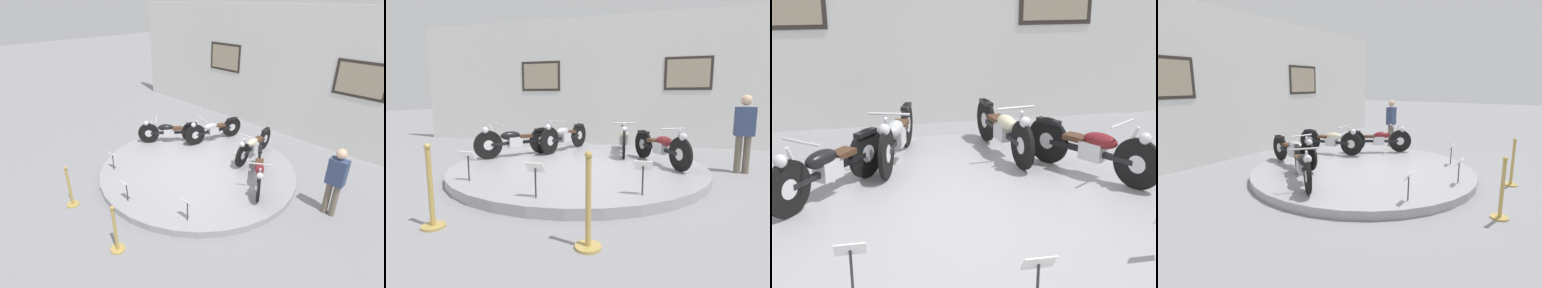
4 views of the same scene
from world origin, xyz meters
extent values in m
plane|color=gray|center=(0.00, 0.00, 0.00)|extent=(60.00, 60.00, 0.00)
cylinder|color=#99999E|center=(0.00, 0.00, 0.08)|extent=(5.19, 5.19, 0.16)
cube|color=silver|center=(0.00, 4.00, 2.07)|extent=(14.00, 0.20, 4.14)
cube|color=#2D2823|center=(-2.40, 3.89, 2.28)|extent=(1.40, 0.02, 1.00)
cube|color=tan|center=(-2.40, 3.88, 2.28)|extent=(1.24, 0.02, 0.84)
cube|color=#2D2823|center=(2.40, 3.89, 2.28)|extent=(1.40, 0.02, 1.00)
cube|color=tan|center=(2.40, 3.88, 2.28)|extent=(1.24, 0.02, 0.84)
cylinder|color=black|center=(-2.08, -0.06, 0.49)|extent=(0.46, 0.53, 0.65)
cylinder|color=silver|center=(-2.08, -0.06, 0.49)|extent=(0.20, 0.21, 0.23)
cylinder|color=black|center=(-1.21, 0.96, 0.49)|extent=(0.46, 0.53, 0.65)
cylinder|color=silver|center=(-1.21, 0.96, 0.49)|extent=(0.20, 0.21, 0.23)
cube|color=black|center=(-1.65, 0.45, 0.49)|extent=(0.86, 0.99, 0.07)
cube|color=silver|center=(-1.67, 0.42, 0.51)|extent=(0.36, 0.37, 0.24)
ellipsoid|color=black|center=(-1.74, 0.34, 0.67)|extent=(0.48, 0.51, 0.20)
cube|color=#472D1E|center=(-1.50, 0.62, 0.63)|extent=(0.36, 0.37, 0.07)
cube|color=black|center=(-1.21, 0.96, 0.76)|extent=(0.31, 0.34, 0.06)
cylinder|color=silver|center=(-1.99, 0.05, 0.69)|extent=(0.20, 0.22, 0.54)
cylinder|color=silver|center=(-1.92, 0.13, 0.95)|extent=(0.43, 0.37, 0.03)
sphere|color=silver|center=(-2.12, -0.11, 0.83)|extent=(0.15, 0.15, 0.15)
cylinder|color=black|center=(-0.96, 0.87, 0.50)|extent=(0.25, 0.65, 0.67)
cylinder|color=silver|center=(-0.96, 0.87, 0.50)|extent=(0.13, 0.24, 0.23)
cylinder|color=black|center=(-0.57, 2.16, 0.50)|extent=(0.25, 0.65, 0.67)
cylinder|color=silver|center=(-0.57, 2.16, 0.50)|extent=(0.13, 0.24, 0.23)
cube|color=black|center=(-0.77, 1.51, 0.50)|extent=(0.43, 1.21, 0.07)
cube|color=silver|center=(-0.78, 1.48, 0.52)|extent=(0.28, 0.36, 0.24)
ellipsoid|color=#B2B5BA|center=(-0.81, 1.38, 0.68)|extent=(0.35, 0.52, 0.20)
cube|color=#472D1E|center=(-0.70, 1.72, 0.64)|extent=(0.28, 0.36, 0.07)
cube|color=black|center=(-0.57, 2.16, 0.78)|extent=(0.20, 0.37, 0.06)
cylinder|color=silver|center=(-0.92, 1.01, 0.70)|extent=(0.12, 0.25, 0.54)
cylinder|color=silver|center=(-0.89, 1.11, 0.96)|extent=(0.53, 0.19, 0.03)
sphere|color=silver|center=(-0.98, 0.81, 0.84)|extent=(0.15, 0.15, 0.15)
cylinder|color=black|center=(0.85, 0.84, 0.50)|extent=(0.14, 0.66, 0.66)
cylinder|color=silver|center=(0.85, 0.84, 0.50)|extent=(0.09, 0.24, 0.23)
cylinder|color=black|center=(0.68, 2.18, 0.50)|extent=(0.14, 0.66, 0.66)
cylinder|color=silver|center=(0.68, 2.18, 0.50)|extent=(0.09, 0.24, 0.23)
cube|color=black|center=(0.77, 1.51, 0.50)|extent=(0.23, 1.24, 0.07)
cube|color=silver|center=(0.77, 1.47, 0.52)|extent=(0.24, 0.34, 0.24)
ellipsoid|color=beige|center=(0.78, 1.37, 0.68)|extent=(0.28, 0.50, 0.20)
cube|color=#472D1E|center=(0.74, 1.73, 0.64)|extent=(0.24, 0.34, 0.07)
cube|color=black|center=(0.68, 2.18, 0.78)|extent=(0.15, 0.37, 0.06)
cylinder|color=silver|center=(0.83, 0.99, 0.70)|extent=(0.08, 0.25, 0.54)
cylinder|color=silver|center=(0.82, 1.10, 0.96)|extent=(0.54, 0.10, 0.03)
sphere|color=silver|center=(0.86, 0.78, 0.84)|extent=(0.15, 0.15, 0.15)
cylinder|color=black|center=(2.02, -0.11, 0.49)|extent=(0.40, 0.57, 0.65)
cylinder|color=silver|center=(2.02, -0.11, 0.49)|extent=(0.18, 0.23, 0.23)
cylinder|color=black|center=(1.27, 1.01, 0.49)|extent=(0.40, 0.57, 0.65)
cylinder|color=silver|center=(1.27, 1.01, 0.49)|extent=(0.18, 0.23, 0.23)
cube|color=black|center=(1.65, 0.45, 0.49)|extent=(0.75, 1.07, 0.07)
cube|color=silver|center=(1.67, 0.42, 0.51)|extent=(0.34, 0.38, 0.24)
ellipsoid|color=maroon|center=(1.72, 0.33, 0.67)|extent=(0.45, 0.52, 0.20)
cube|color=#472D1E|center=(1.53, 0.63, 0.63)|extent=(0.34, 0.38, 0.07)
cube|color=black|center=(1.27, 1.01, 0.76)|extent=(0.28, 0.36, 0.06)
cylinder|color=silver|center=(1.94, 0.01, 0.69)|extent=(0.18, 0.23, 0.54)
cylinder|color=silver|center=(1.88, 0.10, 0.95)|extent=(0.47, 0.33, 0.03)
sphere|color=silver|center=(2.05, -0.16, 0.83)|extent=(0.15, 0.15, 0.15)
cylinder|color=#333338|center=(-1.42, -1.74, 0.37)|extent=(0.02, 0.02, 0.42)
cube|color=white|center=(-1.42, -1.74, 0.60)|extent=(0.26, 0.11, 0.15)
cylinder|color=#333338|center=(0.00, -2.24, 0.37)|extent=(0.02, 0.02, 0.42)
cube|color=white|center=(0.00, -2.24, 0.60)|extent=(0.26, 0.11, 0.15)
cylinder|color=#333338|center=(1.42, -1.74, 0.37)|extent=(0.02, 0.02, 0.42)
cube|color=white|center=(1.42, -1.74, 0.60)|extent=(0.26, 0.11, 0.15)
cylinder|color=#6B6051|center=(3.20, 0.77, 0.39)|extent=(0.13, 0.13, 0.78)
cylinder|color=#6B6051|center=(3.36, 0.77, 0.39)|extent=(0.13, 0.13, 0.78)
cube|color=navy|center=(3.28, 0.77, 1.07)|extent=(0.36, 0.22, 0.58)
sphere|color=beige|center=(3.28, 0.77, 1.50)|extent=(0.21, 0.21, 0.21)
cylinder|color=tan|center=(-0.96, -3.12, 0.01)|extent=(0.28, 0.28, 0.03)
cylinder|color=tan|center=(-0.96, -3.12, 0.47)|extent=(0.06, 0.06, 0.95)
sphere|color=tan|center=(-0.96, -3.12, 0.98)|extent=(0.08, 0.08, 0.08)
cylinder|color=tan|center=(0.96, -3.12, 0.01)|extent=(0.28, 0.28, 0.03)
cylinder|color=tan|center=(0.96, -3.12, 0.47)|extent=(0.06, 0.06, 0.95)
sphere|color=tan|center=(0.96, -3.12, 0.98)|extent=(0.08, 0.08, 0.08)
camera|label=1|loc=(4.95, -5.07, 4.32)|focal=28.00mm
camera|label=2|loc=(1.62, -5.95, 1.54)|focal=28.00mm
camera|label=3|loc=(-1.29, -5.67, 2.74)|focal=50.00mm
camera|label=4|loc=(-6.05, -3.50, 2.13)|focal=28.00mm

